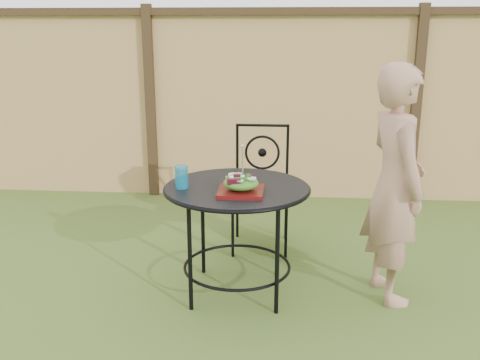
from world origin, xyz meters
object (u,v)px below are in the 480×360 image
(diner, at_px, (395,185))
(patio_table, at_px, (237,207))
(salad_plate, at_px, (241,191))
(patio_chair, at_px, (261,184))

(diner, bearing_deg, patio_table, 78.64)
(salad_plate, bearing_deg, patio_table, 103.83)
(patio_chair, xyz_separation_m, diner, (0.86, -0.78, 0.24))
(patio_table, relative_size, diner, 0.62)
(patio_chair, height_order, salad_plate, patio_chair)
(patio_table, relative_size, patio_chair, 0.97)
(salad_plate, bearing_deg, diner, 10.99)
(patio_table, bearing_deg, diner, 1.98)
(patio_table, height_order, diner, diner)
(patio_table, xyz_separation_m, patio_chair, (0.12, 0.81, -0.08))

